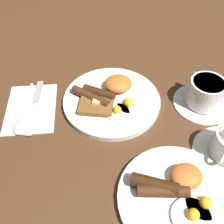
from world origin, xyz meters
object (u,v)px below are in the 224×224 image
(teacup_near, at_px, (204,94))
(knife, at_px, (36,103))
(spoon, at_px, (22,121))
(breakfast_plate_near, at_px, (111,99))
(breakfast_plate_far, at_px, (178,196))

(teacup_near, height_order, knife, teacup_near)
(teacup_near, bearing_deg, spoon, -1.22)
(breakfast_plate_near, distance_m, knife, 0.21)
(knife, bearing_deg, breakfast_plate_far, 50.40)
(teacup_near, relative_size, spoon, 0.82)
(breakfast_plate_near, relative_size, spoon, 1.41)
(teacup_near, height_order, spoon, teacup_near)
(teacup_near, relative_size, knife, 0.78)
(spoon, bearing_deg, breakfast_plate_near, 106.87)
(knife, height_order, spoon, spoon)
(breakfast_plate_near, bearing_deg, breakfast_plate_far, 106.88)
(breakfast_plate_near, distance_m, spoon, 0.24)
(breakfast_plate_near, height_order, spoon, breakfast_plate_near)
(teacup_near, xyz_separation_m, knife, (0.45, -0.07, -0.03))
(breakfast_plate_near, distance_m, breakfast_plate_far, 0.31)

